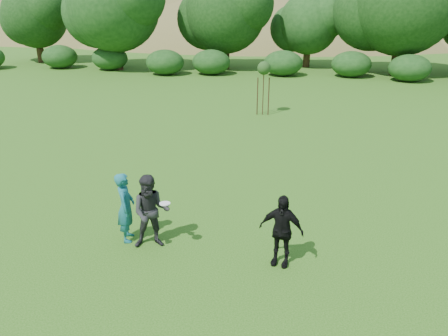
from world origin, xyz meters
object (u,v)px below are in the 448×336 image
object	(u,v)px
player_teal	(126,207)
sapling	(264,70)
player_black	(281,230)
player_grey	(151,212)

from	to	relation	value
player_teal	sapling	bearing A→B (deg)	-25.13
player_teal	player_black	distance (m)	4.07
player_teal	sapling	distance (m)	13.83
player_grey	player_black	xyz separation A→B (m)	(3.28, -0.28, -0.08)
player_grey	sapling	xyz separation A→B (m)	(1.80, 13.73, 1.43)
player_black	sapling	distance (m)	14.18
player_grey	sapling	size ratio (longest dim) A/B	0.69
player_black	player_grey	bearing A→B (deg)	-172.96
player_teal	player_grey	size ratio (longest dim) A/B	0.96
sapling	player_grey	bearing A→B (deg)	-97.47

